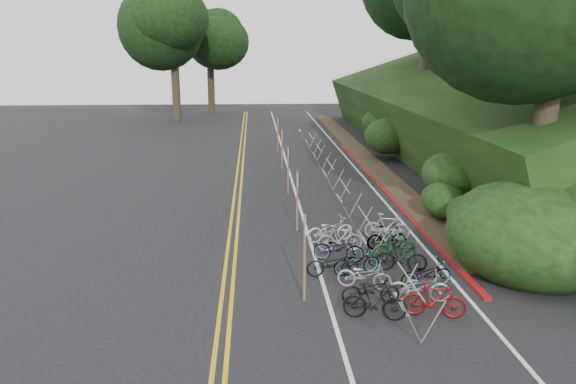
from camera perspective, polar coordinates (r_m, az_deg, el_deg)
name	(u,v)px	position (r m, az deg, el deg)	size (l,w,h in m)	color
ground	(291,279)	(18.32, 0.26, -8.86)	(120.00, 120.00, 0.00)	black
road_markings	(290,198)	(27.91, 0.19, -0.66)	(7.47, 80.00, 0.01)	gold
red_curb	(382,187)	(30.46, 9.51, 0.51)	(0.25, 28.00, 0.10)	maroon
embankment	(469,122)	(38.79, 17.91, 6.75)	(14.30, 48.14, 9.11)	black
bike_rack_front	(410,292)	(15.71, 12.26, -9.89)	(1.16, 2.67, 1.21)	#9D9EA1
bike_racks_rest	(330,169)	(30.76, 4.25, 2.34)	(1.14, 23.00, 1.17)	#9D9EA1
signpost_near	(305,252)	(16.30, 1.70, -6.14)	(0.08, 0.40, 2.66)	brown
signposts_rest	(285,156)	(31.39, -0.33, 3.70)	(0.08, 18.40, 2.50)	brown
bike_front	(333,264)	(18.43, 4.56, -7.26)	(1.71, 0.60, 0.90)	black
bike_valet	(378,260)	(18.85, 9.09, -6.79)	(3.45, 8.39, 1.06)	black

